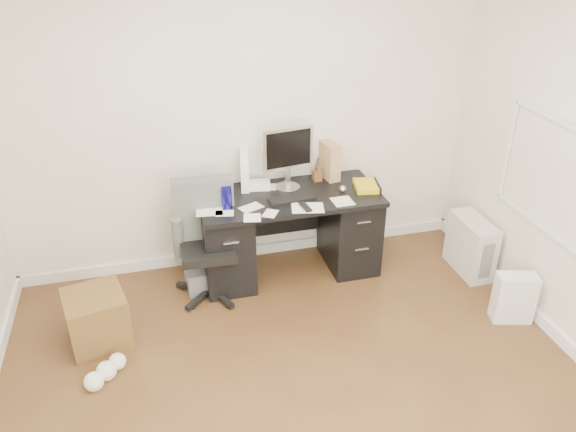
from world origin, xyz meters
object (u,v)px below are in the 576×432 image
object	(u,v)px
lcd_monitor	(288,158)
office_chair	(207,243)
desk	(289,231)
wicker_basket	(97,318)
keyboard	(292,198)
pc_tower	(471,246)

from	to	relation	value
lcd_monitor	office_chair	xyz separation A→B (m)	(-0.74, -0.29, -0.54)
desk	wicker_basket	distance (m)	1.70
desk	wicker_basket	size ratio (longest dim) A/B	3.64
keyboard	wicker_basket	distance (m)	1.75
pc_tower	keyboard	bearing A→B (deg)	168.83
keyboard	pc_tower	bearing A→B (deg)	-16.22
pc_tower	wicker_basket	size ratio (longest dim) A/B	1.21
desk	wicker_basket	xyz separation A→B (m)	(-1.60, -0.55, -0.19)
lcd_monitor	wicker_basket	size ratio (longest dim) A/B	1.35
pc_tower	wicker_basket	world-z (taller)	pc_tower
pc_tower	office_chair	bearing A→B (deg)	174.25
keyboard	wicker_basket	world-z (taller)	keyboard
desk	office_chair	size ratio (longest dim) A/B	1.53
keyboard	pc_tower	world-z (taller)	keyboard
desk	office_chair	bearing A→B (deg)	-166.76
office_chair	pc_tower	bearing A→B (deg)	-3.29
lcd_monitor	pc_tower	distance (m)	1.79
desk	lcd_monitor	world-z (taller)	lcd_monitor
pc_tower	wicker_basket	xyz separation A→B (m)	(-3.14, -0.16, -0.04)
lcd_monitor	keyboard	distance (m)	0.34
keyboard	pc_tower	distance (m)	1.65
pc_tower	lcd_monitor	bearing A→B (deg)	161.41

